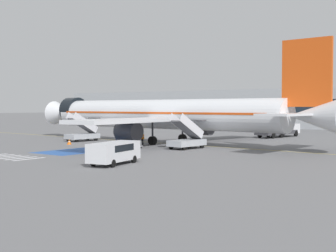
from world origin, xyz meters
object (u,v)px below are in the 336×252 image
object	(u,v)px
traffic_cone_0	(69,142)
baggage_cart	(130,146)
boarding_stairs_forward	(83,134)
ground_crew_0	(116,137)
fuel_tanker	(278,127)
terminal_building	(290,108)
boarding_stairs_aft	(187,140)
airliner	(162,114)
ground_crew_1	(142,138)
service_van_2	(114,151)

from	to	relation	value
traffic_cone_0	baggage_cart	bearing A→B (deg)	0.64
baggage_cart	boarding_stairs_forward	bearing A→B (deg)	167.79
ground_crew_0	fuel_tanker	bearing A→B (deg)	-84.00
boarding_stairs_forward	terminal_building	bearing A→B (deg)	87.43
boarding_stairs_forward	boarding_stairs_aft	distance (m)	18.87
baggage_cart	traffic_cone_0	xyz separation A→B (m)	(-10.31, -0.12, 0.08)
airliner	ground_crew_1	bearing A→B (deg)	-177.31
service_van_2	terminal_building	size ratio (longest dim) A/B	0.04
boarding_stairs_forward	boarding_stairs_aft	world-z (taller)	boarding_stairs_aft
ground_crew_0	traffic_cone_0	size ratio (longest dim) A/B	2.44
fuel_tanker	baggage_cart	xyz separation A→B (m)	(-5.44, -29.90, -1.37)
boarding_stairs_forward	baggage_cart	world-z (taller)	boarding_stairs_forward
airliner	traffic_cone_0	distance (m)	12.70
boarding_stairs_forward	service_van_2	distance (m)	28.15
boarding_stairs_forward	fuel_tanker	bearing A→B (deg)	56.86
baggage_cart	ground_crew_0	world-z (taller)	ground_crew_0
baggage_cart	traffic_cone_0	distance (m)	10.31
fuel_tanker	airliner	bearing A→B (deg)	-102.27
ground_crew_1	baggage_cart	bearing A→B (deg)	-138.50
traffic_cone_0	service_van_2	bearing A→B (deg)	-32.21
service_van_2	ground_crew_0	xyz separation A→B (m)	(-15.28, 16.81, -0.21)
boarding_stairs_aft	ground_crew_0	bearing A→B (deg)	179.97
ground_crew_1	service_van_2	bearing A→B (deg)	-129.34
airliner	traffic_cone_0	world-z (taller)	airliner
ground_crew_0	terminal_building	size ratio (longest dim) A/B	0.01
traffic_cone_0	fuel_tanker	bearing A→B (deg)	62.31
boarding_stairs_aft	fuel_tanker	size ratio (longest dim) A/B	0.52
baggage_cart	ground_crew_0	xyz separation A→B (m)	(-6.41, 4.61, 0.68)
fuel_tanker	baggage_cart	size ratio (longest dim) A/B	3.69
airliner	fuel_tanker	bearing A→B (deg)	-15.45
boarding_stairs_forward	baggage_cart	size ratio (longest dim) A/B	1.91
fuel_tanker	traffic_cone_0	xyz separation A→B (m)	(-15.75, -30.02, -1.29)
service_van_2	terminal_building	xyz separation A→B (m)	(-15.37, 76.78, 3.38)
service_van_2	ground_crew_1	size ratio (longest dim) A/B	3.69
airliner	ground_crew_0	distance (m)	6.76
ground_crew_0	service_van_2	bearing A→B (deg)	163.37
airliner	service_van_2	world-z (taller)	airliner
fuel_tanker	baggage_cart	world-z (taller)	fuel_tanker
airliner	service_van_2	distance (m)	23.82
boarding_stairs_forward	airliner	bearing A→B (deg)	22.19
baggage_cart	service_van_2	bearing A→B (deg)	-45.33
fuel_tanker	traffic_cone_0	world-z (taller)	fuel_tanker
airliner	baggage_cart	xyz separation A→B (m)	(2.01, -8.82, -3.61)
boarding_stairs_forward	service_van_2	bearing A→B (deg)	-33.88
fuel_tanker	ground_crew_0	xyz separation A→B (m)	(-11.85, -25.29, -0.69)
ground_crew_0	traffic_cone_0	bearing A→B (deg)	81.57
fuel_tanker	ground_crew_1	xyz separation A→B (m)	(-7.54, -25.12, -0.72)
airliner	terminal_building	bearing A→B (deg)	8.61
airliner	boarding_stairs_forward	distance (m)	12.28
baggage_cart	airliner	bearing A→B (deg)	111.48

